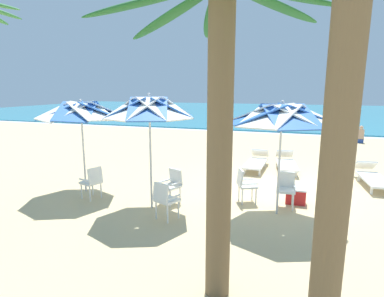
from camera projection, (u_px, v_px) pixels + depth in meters
The scene contains 19 objects.
ground_plane at pixel (281, 186), 9.48m from camera, with size 80.00×80.00×0.00m, color #D3B784.
sea at pixel (297, 112), 37.03m from camera, with size 80.00×36.00×0.10m, color teal.
surf_foam at pixel (293, 134), 20.05m from camera, with size 80.00×0.70×0.01m, color white.
beach_umbrella_0 at pixel (282, 115), 6.97m from camera, with size 2.46×2.46×2.62m.
plastic_chair_0 at pixel (286, 187), 7.75m from camera, with size 0.47×0.50×0.87m.
plastic_chair_1 at pixel (245, 184), 8.04m from camera, with size 0.60×0.58×0.87m.
beach_umbrella_1 at pixel (149, 109), 7.34m from camera, with size 2.18×2.18×2.78m.
plastic_chair_2 at pixel (172, 184), 8.04m from camera, with size 0.58×0.60×0.87m.
plastic_chair_3 at pixel (165, 198), 6.97m from camera, with size 0.56×0.59×0.87m.
beach_umbrella_2 at pixel (81, 111), 8.61m from camera, with size 2.33×2.33×2.59m.
plastic_chair_4 at pixel (92, 181), 8.29m from camera, with size 0.57×0.55×0.87m.
sun_lounger_0 at pixel (373, 177), 9.45m from camera, with size 0.84×2.20×0.62m.
sun_lounger_1 at pixel (286, 163), 11.23m from camera, with size 0.91×2.21×0.62m.
sun_lounger_2 at pixel (256, 161), 11.42m from camera, with size 0.69×2.16×0.62m.
palm_tree_0 at pixel (345, 75), 2.64m from camera, with size 2.67×2.94×4.71m.
palm_tree_2 at pixel (219, 109), 4.07m from camera, with size 2.92×2.87×4.17m.
cooler_box at pixel (296, 196), 8.02m from camera, with size 0.50×0.34×0.40m.
beach_ball at pixel (331, 166), 11.21m from camera, with size 0.30×0.30×0.30m, color #2D8C4C.
beachgoer_seated at pixel (360, 137), 17.02m from camera, with size 0.30×0.93×0.92m.
Camera 1 is at (0.45, -9.46, 2.89)m, focal length 29.69 mm.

